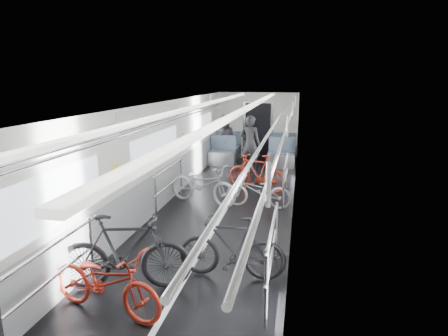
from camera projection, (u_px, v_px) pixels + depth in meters
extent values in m
cube|color=black|center=(223.00, 214.00, 8.75)|extent=(3.00, 14.00, 0.01)
cube|color=white|center=(223.00, 104.00, 8.23)|extent=(3.00, 14.00, 0.02)
cube|color=silver|center=(156.00, 158.00, 8.77)|extent=(0.02, 14.00, 2.40)
cube|color=silver|center=(294.00, 163.00, 8.21)|extent=(0.02, 14.00, 2.40)
cube|color=silver|center=(258.00, 124.00, 15.19)|extent=(3.00, 0.02, 2.40)
cube|color=white|center=(223.00, 214.00, 8.75)|extent=(0.08, 13.80, 0.01)
cube|color=gray|center=(158.00, 191.00, 8.93)|extent=(0.01, 13.90, 0.90)
cube|color=gray|center=(291.00, 198.00, 8.38)|extent=(0.01, 13.90, 0.90)
cube|color=white|center=(157.00, 149.00, 8.72)|extent=(0.01, 10.80, 0.75)
cube|color=white|center=(293.00, 154.00, 8.17)|extent=(0.01, 10.80, 0.75)
cube|color=white|center=(197.00, 106.00, 8.34)|extent=(0.14, 13.40, 0.05)
cube|color=white|center=(249.00, 107.00, 8.14)|extent=(0.14, 13.40, 0.05)
cube|color=black|center=(258.00, 130.00, 15.18)|extent=(0.95, 0.10, 2.00)
imported|color=#A82314|center=(106.00, 281.00, 4.98)|extent=(1.76, 0.98, 0.87)
imported|color=black|center=(125.00, 252.00, 5.53)|extent=(1.92, 0.93, 1.11)
imported|color=#B8B8BE|center=(203.00, 184.00, 9.40)|extent=(1.91, 1.21, 0.95)
imported|color=black|center=(232.00, 247.00, 5.89)|extent=(1.61, 0.46, 0.97)
imported|color=silver|center=(258.00, 191.00, 9.13)|extent=(1.54, 0.63, 0.80)
imported|color=#A72714|center=(257.00, 173.00, 10.43)|extent=(1.71, 0.98, 0.99)
imported|color=black|center=(250.00, 160.00, 12.47)|extent=(0.78, 1.61, 0.81)
imported|color=black|center=(250.00, 144.00, 12.46)|extent=(0.75, 0.58, 1.81)
imported|color=#323038|center=(224.00, 139.00, 14.01)|extent=(0.94, 0.80, 1.67)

